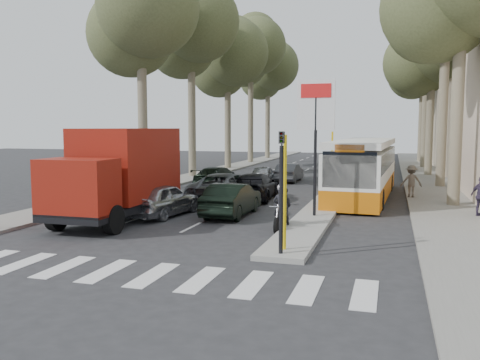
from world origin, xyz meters
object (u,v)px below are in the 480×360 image
(dark_hatchback, at_px, (232,199))
(motorcycle, at_px, (282,208))
(city_bus, at_px, (364,167))
(red_truck, at_px, (119,172))
(silver_hatchback, at_px, (163,199))

(dark_hatchback, bearing_deg, motorcycle, 140.54)
(city_bus, bearing_deg, red_truck, -130.65)
(silver_hatchback, xyz_separation_m, city_bus, (7.75, 8.09, 0.93))
(red_truck, height_order, motorcycle, red_truck)
(motorcycle, bearing_deg, dark_hatchback, 139.89)
(silver_hatchback, bearing_deg, dark_hatchback, -155.22)
(silver_hatchback, relative_size, city_bus, 0.35)
(dark_hatchback, height_order, red_truck, red_truck)
(red_truck, distance_m, city_bus, 13.06)
(city_bus, distance_m, motorcycle, 9.75)
(dark_hatchback, relative_size, red_truck, 0.61)
(silver_hatchback, xyz_separation_m, dark_hatchback, (2.75, 0.87, -0.01))
(dark_hatchback, relative_size, motorcycle, 2.12)
(silver_hatchback, distance_m, red_truck, 2.22)
(silver_hatchback, distance_m, city_bus, 11.25)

